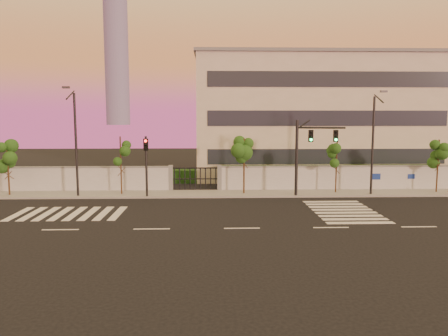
{
  "coord_description": "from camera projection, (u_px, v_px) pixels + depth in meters",
  "views": [
    {
      "loc": [
        -1.74,
        -23.64,
        6.24
      ],
      "look_at": [
        -0.81,
        6.0,
        2.67
      ],
      "focal_mm": 35.0,
      "sensor_mm": 36.0,
      "label": 1
    }
  ],
  "objects": [
    {
      "name": "ground",
      "position": [
        242.0,
        228.0,
        24.26
      ],
      "size": [
        120.0,
        120.0,
        0.0
      ],
      "primitive_type": "plane",
      "color": "black",
      "rests_on": "ground"
    },
    {
      "name": "sidewalk",
      "position": [
        232.0,
        194.0,
        34.67
      ],
      "size": [
        60.0,
        3.0,
        0.15
      ],
      "primitive_type": "cube",
      "color": "gray",
      "rests_on": "ground"
    },
    {
      "name": "perimeter_wall",
      "position": [
        233.0,
        178.0,
        36.05
      ],
      "size": [
        60.0,
        0.36,
        2.2
      ],
      "color": "#A9ACB0",
      "rests_on": "ground"
    },
    {
      "name": "hedge_row",
      "position": [
        243.0,
        177.0,
        38.83
      ],
      "size": [
        41.0,
        4.25,
        1.8
      ],
      "color": "black",
      "rests_on": "ground"
    },
    {
      "name": "institutional_building",
      "position": [
        313.0,
        116.0,
        45.63
      ],
      "size": [
        24.4,
        12.4,
        12.25
      ],
      "color": "beige",
      "rests_on": "ground"
    },
    {
      "name": "distant_skyscraper",
      "position": [
        116.0,
        32.0,
        292.71
      ],
      "size": [
        16.0,
        16.0,
        118.0
      ],
      "color": "slate",
      "rests_on": "ground"
    },
    {
      "name": "road_markings",
      "position": [
        213.0,
        213.0,
        27.94
      ],
      "size": [
        57.0,
        7.62,
        0.02
      ],
      "color": "silver",
      "rests_on": "ground"
    },
    {
      "name": "street_tree_b",
      "position": [
        8.0,
        157.0,
        33.42
      ],
      "size": [
        1.6,
        1.27,
        4.16
      ],
      "color": "#382314",
      "rests_on": "ground"
    },
    {
      "name": "street_tree_c",
      "position": [
        121.0,
        152.0,
        33.77
      ],
      "size": [
        1.33,
        1.06,
        4.64
      ],
      "color": "#382314",
      "rests_on": "ground"
    },
    {
      "name": "street_tree_d",
      "position": [
        244.0,
        154.0,
        34.12
      ],
      "size": [
        1.59,
        1.27,
        4.46
      ],
      "color": "#382314",
      "rests_on": "ground"
    },
    {
      "name": "street_tree_e",
      "position": [
        337.0,
        153.0,
        34.48
      ],
      "size": [
        1.33,
        1.06,
        4.53
      ],
      "color": "#382314",
      "rests_on": "ground"
    },
    {
      "name": "street_tree_f",
      "position": [
        439.0,
        154.0,
        34.67
      ],
      "size": [
        1.45,
        1.15,
        4.35
      ],
      "color": "#382314",
      "rests_on": "ground"
    },
    {
      "name": "traffic_signal_main",
      "position": [
        306.0,
        149.0,
        33.16
      ],
      "size": [
        3.7,
        0.96,
        5.9
      ],
      "rotation": [
        0.0,
        0.0,
        -0.23
      ],
      "color": "black",
      "rests_on": "ground"
    },
    {
      "name": "traffic_signal_secondary",
      "position": [
        146.0,
        159.0,
        32.82
      ],
      "size": [
        0.37,
        0.35,
        4.7
      ],
      "rotation": [
        0.0,
        0.0,
        -0.29
      ],
      "color": "black",
      "rests_on": "ground"
    },
    {
      "name": "streetlight_west",
      "position": [
        75.0,
        139.0,
        32.74
      ],
      "size": [
        0.49,
        1.99,
        8.29
      ],
      "color": "black",
      "rests_on": "ground"
    },
    {
      "name": "streetlight_east",
      "position": [
        374.0,
        140.0,
        33.47
      ],
      "size": [
        0.48,
        1.94,
        8.04
      ],
      "color": "black",
      "rests_on": "ground"
    }
  ]
}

